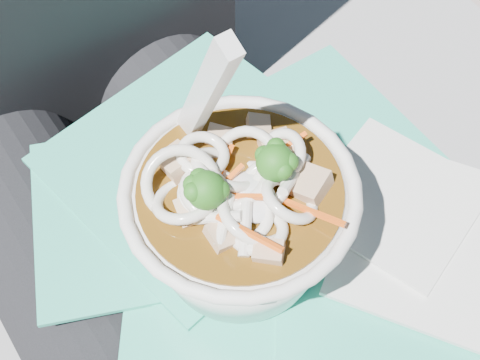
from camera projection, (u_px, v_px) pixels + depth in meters
stone_ledge at (162, 309)px, 0.85m from camera, size 1.01×0.52×0.45m
lap at (222, 314)px, 0.54m from camera, size 0.30×0.48×0.14m
person_body at (160, 214)px, 0.55m from camera, size 0.34×0.94×0.98m
plastic_bag at (258, 249)px, 0.48m from camera, size 0.38×0.42×0.01m
napkins at (430, 230)px, 0.48m from camera, size 0.20×0.21×0.01m
udon_bowl at (240, 214)px, 0.43m from camera, size 0.15×0.15×0.20m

